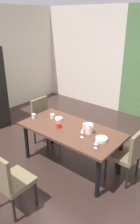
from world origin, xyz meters
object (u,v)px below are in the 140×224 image
wine_glass_rear (96,142)px  chair_right_far (128,153)px  chair_left_far (44,119)px  cup_near_window (59,125)px  pitcher_corner (89,128)px  wine_glass_north (82,131)px  dining_table (71,133)px  serving_bowl_south (59,119)px  chair_head_near (9,179)px  cup_left (85,126)px  cup_center (52,116)px  cup_west (34,116)px  serving_bowl_east (102,139)px

wine_glass_rear → chair_right_far: bearing=60.9°
chair_left_far → cup_near_window: chair_left_far is taller
cup_near_window → pitcher_corner: (0.51, 0.17, 0.04)m
wine_glass_north → dining_table: bearing=161.8°
wine_glass_north → serving_bowl_south: size_ratio=1.20×
chair_head_near → cup_left: 1.46m
cup_left → cup_near_window: bearing=-146.3°
cup_center → pitcher_corner: 0.85m
serving_bowl_south → dining_table: bearing=-17.8°
chair_right_far → cup_center: 1.49m
wine_glass_rear → cup_near_window: bearing=171.4°
cup_center → serving_bowl_south: bearing=9.4°
wine_glass_north → serving_bowl_south: wine_glass_north is taller
serving_bowl_south → pitcher_corner: bearing=-4.2°
wine_glass_rear → cup_west: size_ratio=1.62×
wine_glass_rear → cup_west: wine_glass_rear is taller
pitcher_corner → cup_center: bearing=177.9°
cup_west → cup_center: 0.35m
serving_bowl_east → cup_near_window: cup_near_window is taller
chair_left_far → serving_bowl_south: 0.62m
serving_bowl_east → wine_glass_rear: bearing=-78.7°
cup_left → cup_near_window: size_ratio=1.24×
dining_table → chair_head_near: (0.01, -1.28, -0.13)m
wine_glass_north → cup_near_window: size_ratio=1.99×
cup_left → chair_head_near: bearing=-97.0°
chair_left_far → wine_glass_rear: (1.59, -0.50, 0.31)m
serving_bowl_east → cup_west: size_ratio=2.14×
wine_glass_north → pitcher_corner: bearing=87.8°
chair_left_far → wine_glass_north: size_ratio=6.01×
serving_bowl_south → pitcher_corner: (0.71, -0.05, 0.06)m
chair_left_far → serving_bowl_south: (0.56, -0.16, 0.23)m
cup_west → chair_head_near: bearing=-55.6°
cup_center → cup_near_window: cup_center is taller
chair_left_far → chair_right_far: 1.87m
chair_left_far → cup_west: (0.15, -0.39, 0.26)m
serving_bowl_south → wine_glass_rear: bearing=-18.6°
pitcher_corner → cup_near_window: bearing=-161.6°
serving_bowl_south → wine_glass_north: bearing=-18.0°
chair_left_far → serving_bowl_south: size_ratio=7.24×
chair_left_far → cup_west: chair_left_far is taller
chair_left_far → cup_left: (1.12, -0.13, 0.26)m
chair_left_far → dining_table: bearing=73.5°
chair_left_far → cup_west: bearing=20.8°
chair_right_far → cup_west: bearing=102.8°
chair_head_near → serving_bowl_south: bearing=105.6°
chair_right_far → cup_center: bearing=97.0°
dining_table → chair_head_near: chair_head_near is taller
chair_left_far → cup_left: 1.16m
dining_table → chair_right_far: chair_right_far is taller
chair_head_near → cup_left: size_ratio=9.52×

